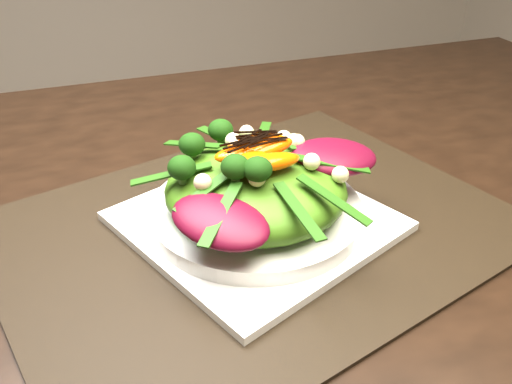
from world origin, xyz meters
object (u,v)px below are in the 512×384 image
object	(u,v)px
plate_base	(256,221)
orange_segment	(230,144)
dining_table	(201,219)
lettuce_mound	(256,188)
salad_bowl	(256,211)
placemat	(256,226)

from	to	relation	value
plate_base	orange_segment	size ratio (longest dim) A/B	4.00
orange_segment	dining_table	bearing A→B (deg)	132.24
plate_base	lettuce_mound	bearing A→B (deg)	0.00
plate_base	orange_segment	bearing A→B (deg)	116.44
salad_bowl	lettuce_mound	world-z (taller)	lettuce_mound
plate_base	salad_bowl	world-z (taller)	salad_bowl
salad_bowl	orange_segment	distance (m)	0.07
dining_table	placemat	xyz separation A→B (m)	(0.04, -0.06, 0.02)
salad_bowl	dining_table	bearing A→B (deg)	124.82
dining_table	lettuce_mound	world-z (taller)	dining_table
lettuce_mound	orange_segment	distance (m)	0.05
placemat	orange_segment	bearing A→B (deg)	116.44
salad_bowl	lettuce_mound	xyz separation A→B (m)	(0.00, 0.00, 0.03)
salad_bowl	orange_segment	xyz separation A→B (m)	(-0.02, 0.03, 0.06)
dining_table	lettuce_mound	size ratio (longest dim) A/B	8.59
dining_table	orange_segment	size ratio (longest dim) A/B	26.60
placemat	salad_bowl	size ratio (longest dim) A/B	2.33
salad_bowl	orange_segment	bearing A→B (deg)	116.44
lettuce_mound	orange_segment	world-z (taller)	orange_segment
placemat	lettuce_mound	world-z (taller)	lettuce_mound
orange_segment	placemat	bearing A→B (deg)	-63.56
placemat	salad_bowl	xyz separation A→B (m)	(-0.00, 0.00, 0.02)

